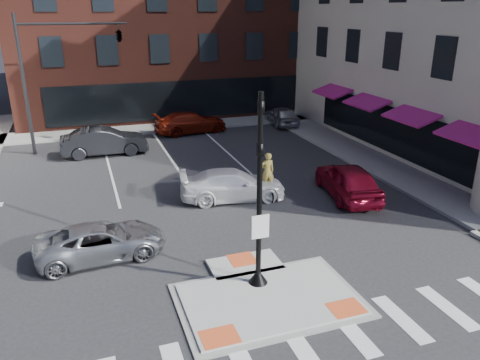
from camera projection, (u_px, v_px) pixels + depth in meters
name	position (u px, v px, depth m)	size (l,w,h in m)	color
ground	(263.00, 292.00, 14.38)	(120.00, 120.00, 0.00)	#28282B
refuge_island	(266.00, 295.00, 14.13)	(5.40, 4.65, 0.13)	gray
sidewalk_e	(374.00, 161.00, 26.55)	(3.00, 24.00, 0.15)	gray
sidewalk_n	(190.00, 125.00, 34.78)	(26.00, 3.00, 0.15)	gray
building_n	(161.00, 13.00, 40.97)	(24.40, 18.40, 15.50)	#59251B
building_far_left	(76.00, 36.00, 57.52)	(10.00, 12.00, 10.00)	slate
building_far_right	(177.00, 26.00, 62.95)	(12.00, 12.00, 12.00)	brown
signal_pole	(259.00, 217.00, 13.91)	(0.60, 0.60, 5.98)	black
mast_arm_signal	(94.00, 45.00, 27.12)	(6.10, 2.24, 8.00)	black
silver_suv	(101.00, 241.00, 16.22)	(2.04, 4.43, 1.23)	#A7A9AE
red_sedan	(348.00, 180.00, 21.45)	(1.89, 4.70, 1.60)	maroon
white_pickup	(233.00, 185.00, 21.19)	(1.94, 4.76, 1.38)	white
bg_car_dark	(104.00, 141.00, 27.65)	(1.73, 4.97, 1.64)	#25262A
bg_car_silver	(282.00, 116.00, 34.79)	(1.66, 4.14, 1.41)	#AEAFB5
bg_car_red	(191.00, 122.00, 32.61)	(2.06, 5.06, 1.47)	maroon
cyclist	(267.00, 183.00, 21.25)	(0.70, 1.75, 2.18)	#3F3F44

